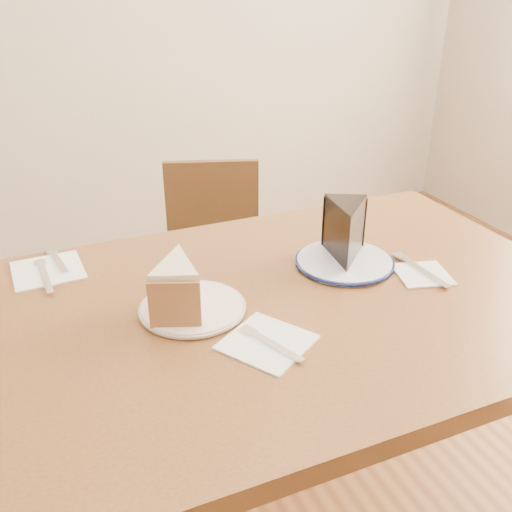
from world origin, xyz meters
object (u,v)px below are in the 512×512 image
object	(u,v)px
chair_far	(215,267)
plate_navy	(344,262)
plate_cream	(193,308)
table	(288,337)
carrot_cake	(178,286)
chocolate_cake	(346,235)

from	to	relation	value
chair_far	plate_navy	xyz separation A→B (m)	(0.07, -0.69, 0.33)
plate_cream	table	bearing A→B (deg)	-7.60
plate_cream	plate_navy	xyz separation A→B (m)	(0.36, 0.05, 0.00)
plate_navy	carrot_cake	xyz separation A→B (m)	(-0.39, -0.04, 0.05)
carrot_cake	table	bearing A→B (deg)	12.00
chair_far	plate_cream	world-z (taller)	plate_cream
table	chair_far	world-z (taller)	chair_far
chair_far	plate_navy	bearing A→B (deg)	114.32
table	plate_navy	distance (m)	0.22
carrot_cake	chocolate_cake	xyz separation A→B (m)	(0.39, 0.05, 0.01)
chair_far	plate_cream	size ratio (longest dim) A/B	3.92
chair_far	chocolate_cake	bearing A→B (deg)	114.57
chair_far	table	bearing A→B (deg)	100.90
chair_far	plate_cream	bearing A→B (deg)	86.71
plate_cream	plate_navy	distance (m)	0.37
table	plate_cream	world-z (taller)	plate_cream
plate_cream	chair_far	bearing A→B (deg)	68.31
plate_cream	chocolate_cake	xyz separation A→B (m)	(0.37, 0.06, 0.06)
carrot_cake	chocolate_cake	bearing A→B (deg)	27.80
plate_navy	chocolate_cake	size ratio (longest dim) A/B	1.57
chair_far	carrot_cake	size ratio (longest dim) A/B	6.10
table	plate_cream	distance (m)	0.22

